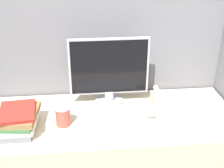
{
  "coord_description": "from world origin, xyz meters",
  "views": [
    {
      "loc": [
        -0.19,
        -1.43,
        1.85
      ],
      "look_at": [
        -0.0,
        0.39,
        0.96
      ],
      "focal_mm": 50.0,
      "sensor_mm": 36.0,
      "label": 1
    }
  ],
  "objects": [
    {
      "name": "cubicle_panel_rear",
      "position": [
        0.0,
        0.74,
        0.83
      ],
      "size": [
        2.07,
        0.04,
        1.66
      ],
      "color": "slate",
      "rests_on": "ground_plane"
    },
    {
      "name": "desk_telephone",
      "position": [
        0.38,
        0.46,
        0.78
      ],
      "size": [
        0.18,
        0.18,
        0.12
      ],
      "color": "beige",
      "rests_on": "desk"
    },
    {
      "name": "keyboard",
      "position": [
        -0.01,
        0.31,
        0.74
      ],
      "size": [
        0.42,
        0.12,
        0.02
      ],
      "color": "silver",
      "rests_on": "desk"
    },
    {
      "name": "book_stack",
      "position": [
        -0.6,
        0.26,
        0.81
      ],
      "size": [
        0.25,
        0.31,
        0.14
      ],
      "color": "slate",
      "rests_on": "desk"
    },
    {
      "name": "paper_pile",
      "position": [
        0.64,
        0.27,
        0.74
      ],
      "size": [
        0.25,
        0.28,
        0.01
      ],
      "color": "white",
      "rests_on": "desk"
    },
    {
      "name": "desk",
      "position": [
        0.0,
        0.35,
        0.37
      ],
      "size": [
        1.67,
        0.71,
        0.73
      ],
      "color": "beige",
      "rests_on": "ground_plane"
    },
    {
      "name": "coffee_cup",
      "position": [
        -0.33,
        0.28,
        0.8
      ],
      "size": [
        0.1,
        0.1,
        0.13
      ],
      "color": "#BF4C3F",
      "rests_on": "desk"
    },
    {
      "name": "mouse",
      "position": [
        0.26,
        0.31,
        0.75
      ],
      "size": [
        0.07,
        0.04,
        0.03
      ],
      "color": "gray",
      "rests_on": "desk"
    },
    {
      "name": "monitor",
      "position": [
        -0.01,
        0.54,
        0.97
      ],
      "size": [
        0.55,
        0.2,
        0.49
      ],
      "color": "#B7B7BC",
      "rests_on": "desk"
    }
  ]
}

